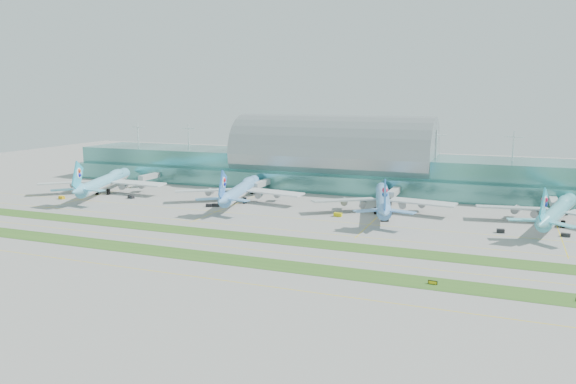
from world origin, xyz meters
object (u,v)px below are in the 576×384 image
at_px(airliner_b, 241,189).
at_px(airliner_c, 383,199).
at_px(airliner_a, 105,181).
at_px(airliner_d, 558,210).
at_px(taxiway_sign_east, 433,282).
at_px(terminal, 333,163).

height_order(airliner_b, airliner_c, airliner_b).
xyz_separation_m(airliner_a, airliner_d, (232.52, 7.61, -0.55)).
height_order(airliner_a, airliner_b, airliner_a).
xyz_separation_m(airliner_a, taxiway_sign_east, (192.29, -90.23, -6.46)).
xyz_separation_m(terminal, taxiway_sign_east, (78.71, -157.42, -13.65)).
bearing_deg(terminal, airliner_a, -149.39).
distance_m(terminal, taxiway_sign_east, 176.53).
bearing_deg(airliner_a, airliner_c, -16.74).
bearing_deg(terminal, airliner_b, -116.35).
height_order(airliner_b, airliner_d, airliner_b).
distance_m(terminal, airliner_a, 132.16).
distance_m(airliner_b, airliner_c, 74.28).
bearing_deg(airliner_c, airliner_d, -11.55).
bearing_deg(airliner_a, airliner_d, -17.01).
relative_size(terminal, taxiway_sign_east, 122.05).
bearing_deg(airliner_c, airliner_b, 167.77).
bearing_deg(airliner_d, airliner_a, -164.70).
bearing_deg(airliner_c, terminal, 112.46).
distance_m(airliner_c, airliner_d, 75.49).
distance_m(terminal, airliner_c, 75.57).
bearing_deg(airliner_c, airliner_a, 169.26).
xyz_separation_m(terminal, airliner_b, (-30.80, -62.17, -7.62)).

